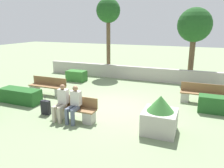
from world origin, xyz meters
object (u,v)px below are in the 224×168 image
(bench_front, at_px, (75,111))
(planter_corner_left, at_px, (160,116))
(bench_right_side, at_px, (202,96))
(person_seated_man, at_px, (74,102))
(person_seated_woman, at_px, (61,101))
(bench_left_side, at_px, (48,88))
(tree_leftmost, at_px, (108,13))
(suitcase, at_px, (46,107))
(tree_center_left, at_px, (194,26))

(bench_front, relative_size, planter_corner_left, 1.35)
(bench_right_side, bearing_deg, planter_corner_left, -116.16)
(bench_right_side, xyz_separation_m, person_seated_man, (-4.35, -3.88, 0.40))
(bench_front, xyz_separation_m, person_seated_woman, (-0.46, -0.14, 0.41))
(bench_left_side, bearing_deg, tree_leftmost, 76.67)
(bench_right_side, distance_m, suitcase, 6.88)
(bench_front, relative_size, tree_center_left, 0.38)
(tree_center_left, bearing_deg, planter_corner_left, -94.02)
(bench_right_side, bearing_deg, tree_center_left, 93.36)
(planter_corner_left, bearing_deg, person_seated_man, -173.81)
(bench_left_side, height_order, person_seated_woman, person_seated_woman)
(bench_left_side, height_order, planter_corner_left, planter_corner_left)
(bench_left_side, relative_size, person_seated_man, 1.50)
(suitcase, distance_m, tree_center_left, 10.10)
(tree_leftmost, bearing_deg, bench_right_side, -33.69)
(suitcase, bearing_deg, bench_front, -0.91)
(person_seated_woman, bearing_deg, bench_right_side, 38.40)
(bench_right_side, distance_m, person_seated_woman, 6.27)
(bench_right_side, height_order, person_seated_woman, person_seated_woman)
(planter_corner_left, xyz_separation_m, suitcase, (-4.49, -0.17, -0.29))
(planter_corner_left, relative_size, tree_center_left, 0.28)
(person_seated_woman, distance_m, tree_center_left, 9.69)
(bench_right_side, distance_m, tree_leftmost, 8.65)
(bench_front, height_order, person_seated_man, person_seated_man)
(person_seated_woman, distance_m, tree_leftmost, 9.02)
(person_seated_woman, xyz_separation_m, suitcase, (-0.89, 0.16, -0.46))
(suitcase, bearing_deg, person_seated_man, -6.41)
(bench_front, xyz_separation_m, tree_center_left, (3.70, 8.19, 3.07))
(suitcase, xyz_separation_m, tree_center_left, (5.05, 8.17, 3.12))
(person_seated_woman, height_order, tree_center_left, tree_center_left)
(bench_right_side, relative_size, tree_leftmost, 0.36)
(suitcase, distance_m, tree_leftmost, 8.96)
(bench_left_side, height_order, person_seated_man, person_seated_man)
(planter_corner_left, height_order, tree_leftmost, tree_leftmost)
(bench_left_side, distance_m, person_seated_woman, 3.38)
(bench_front, relative_size, person_seated_woman, 1.28)
(bench_right_side, bearing_deg, person_seated_woman, -147.66)
(bench_left_side, bearing_deg, bench_front, -40.84)
(bench_right_side, bearing_deg, tree_leftmost, 140.25)
(person_seated_man, relative_size, planter_corner_left, 1.06)
(bench_front, distance_m, tree_center_left, 9.50)
(bench_front, relative_size, tree_leftmost, 0.33)
(person_seated_man, distance_m, person_seated_woman, 0.55)
(bench_front, distance_m, bench_left_side, 3.62)
(person_seated_woman, relative_size, planter_corner_left, 1.05)
(person_seated_woman, relative_size, tree_center_left, 0.30)
(tree_center_left, bearing_deg, tree_leftmost, -178.23)
(suitcase, height_order, tree_center_left, tree_center_left)
(planter_corner_left, distance_m, tree_leftmost, 10.06)
(bench_right_side, relative_size, person_seated_man, 1.41)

